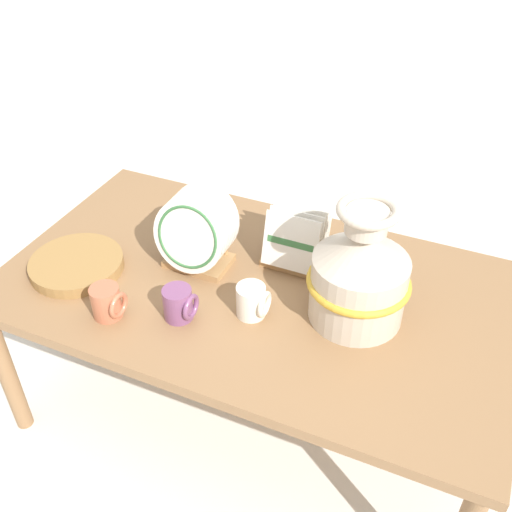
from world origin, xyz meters
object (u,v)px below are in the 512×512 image
(ceramic_vase, at_px, (360,272))
(mug_plum_glaze, at_px, (179,304))
(dish_rack_round_plates, at_px, (196,236))
(dish_rack_square_plates, at_px, (297,242))
(mug_terracotta_glaze, at_px, (108,302))
(wicker_charger_stack, at_px, (77,264))
(mug_cream_glaze, at_px, (252,301))

(ceramic_vase, relative_size, mug_plum_glaze, 3.75)
(ceramic_vase, xyz_separation_m, dish_rack_round_plates, (-0.52, 0.02, -0.04))
(dish_rack_square_plates, relative_size, mug_terracotta_glaze, 2.01)
(ceramic_vase, bearing_deg, mug_terracotta_glaze, -156.05)
(dish_rack_round_plates, xyz_separation_m, wicker_charger_stack, (-0.33, -0.17, -0.09))
(wicker_charger_stack, height_order, mug_cream_glaze, mug_cream_glaze)
(dish_rack_round_plates, relative_size, mug_plum_glaze, 2.57)
(ceramic_vase, distance_m, dish_rack_square_plates, 0.30)
(mug_terracotta_glaze, relative_size, mug_cream_glaze, 1.00)
(mug_terracotta_glaze, bearing_deg, dish_rack_square_plates, 48.27)
(dish_rack_square_plates, relative_size, wicker_charger_stack, 0.68)
(ceramic_vase, xyz_separation_m, mug_terracotta_glaze, (-0.63, -0.28, -0.11))
(mug_plum_glaze, distance_m, mug_terracotta_glaze, 0.20)
(dish_rack_square_plates, bearing_deg, ceramic_vase, -34.10)
(ceramic_vase, xyz_separation_m, mug_cream_glaze, (-0.27, -0.12, -0.11))
(dish_rack_round_plates, relative_size, wicker_charger_stack, 0.87)
(dish_rack_round_plates, distance_m, mug_terracotta_glaze, 0.33)
(dish_rack_round_plates, height_order, dish_rack_square_plates, dish_rack_round_plates)
(mug_plum_glaze, xyz_separation_m, mug_cream_glaze, (0.18, 0.09, 0.00))
(ceramic_vase, height_order, dish_rack_round_plates, ceramic_vase)
(dish_rack_round_plates, xyz_separation_m, mug_terracotta_glaze, (-0.12, -0.30, -0.06))
(wicker_charger_stack, bearing_deg, dish_rack_square_plates, 26.87)
(mug_plum_glaze, bearing_deg, dish_rack_round_plates, 106.34)
(mug_cream_glaze, bearing_deg, dish_rack_round_plates, 151.09)
(wicker_charger_stack, bearing_deg, ceramic_vase, 9.84)
(wicker_charger_stack, height_order, mug_terracotta_glaze, mug_terracotta_glaze)
(dish_rack_round_plates, relative_size, mug_terracotta_glaze, 2.57)
(mug_plum_glaze, bearing_deg, mug_cream_glaze, 26.89)
(ceramic_vase, distance_m, mug_plum_glaze, 0.50)
(dish_rack_round_plates, distance_m, dish_rack_square_plates, 0.31)
(dish_rack_round_plates, distance_m, wicker_charger_stack, 0.39)
(mug_terracotta_glaze, bearing_deg, ceramic_vase, 23.95)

